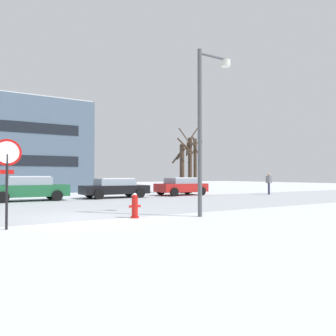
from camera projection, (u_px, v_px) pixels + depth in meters
ground_plane at (77, 218)px, 11.81m from camera, size 120.00×120.00×0.00m
road_surface at (54, 209)px, 15.01m from camera, size 80.00×9.52×0.00m
stop_sign at (7, 166)px, 9.22m from camera, size 0.76×0.09×2.55m
fire_hydrant at (135, 205)px, 11.71m from camera, size 0.44×0.30×0.89m
street_lamp at (205, 116)px, 12.30m from camera, size 1.54×0.36×6.24m
parked_car_green at (29, 188)px, 19.60m from camera, size 4.48×2.04×1.49m
parked_car_black at (115, 188)px, 22.44m from camera, size 4.55×2.09×1.34m
parked_car_red at (181, 186)px, 25.33m from camera, size 3.88×2.17×1.37m
pedestrian_crossing at (269, 182)px, 26.34m from camera, size 0.37×0.41×1.71m
tree_far_mid at (182, 167)px, 28.42m from camera, size 1.42×1.41×4.67m
tree_far_left at (190, 162)px, 28.62m from camera, size 1.77×2.14×5.74m
tree_far_right at (195, 162)px, 30.07m from camera, size 1.50×1.48×6.11m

